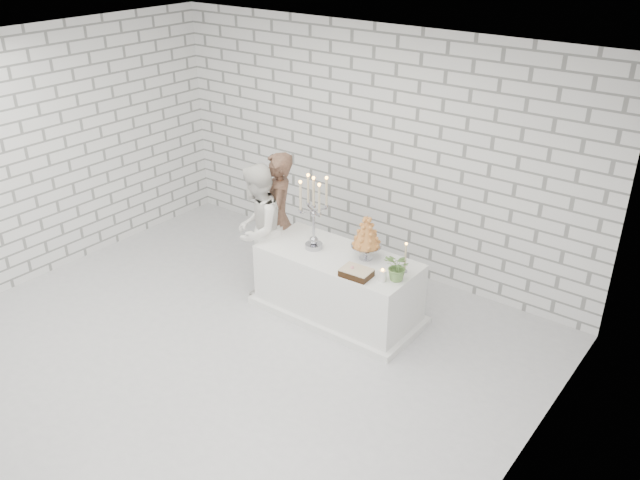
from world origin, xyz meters
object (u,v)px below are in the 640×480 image
(bride, at_px, (258,230))
(croquembouche, at_px, (366,237))
(groom, at_px, (278,219))
(cake_table, at_px, (338,285))
(candelabra, at_px, (314,213))

(bride, relative_size, croquembouche, 3.07)
(groom, relative_size, bride, 1.05)
(groom, xyz_separation_m, croquembouche, (1.30, -0.07, 0.18))
(bride, bearing_deg, croquembouche, 80.47)
(cake_table, relative_size, groom, 1.09)
(cake_table, relative_size, croquembouche, 3.49)
(croquembouche, bearing_deg, bride, -170.21)
(bride, height_order, candelabra, candelabra)
(bride, xyz_separation_m, croquembouche, (1.36, 0.23, 0.22))
(cake_table, relative_size, candelabra, 2.11)
(bride, xyz_separation_m, candelabra, (0.76, 0.09, 0.39))
(groom, height_order, candelabra, groom)
(croquembouche, bearing_deg, groom, 177.07)
(cake_table, distance_m, croquembouche, 0.70)
(cake_table, bearing_deg, groom, 169.70)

